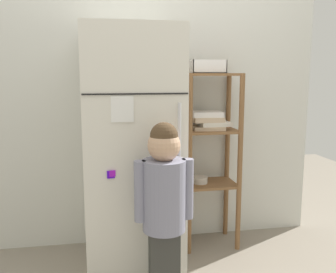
{
  "coord_description": "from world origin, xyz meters",
  "views": [
    {
      "loc": [
        -0.42,
        -2.39,
        1.26
      ],
      "look_at": [
        0.02,
        0.02,
        0.86
      ],
      "focal_mm": 39.77,
      "sensor_mm": 36.0,
      "label": 1
    }
  ],
  "objects_px": {
    "refrigerator": "(132,149)",
    "fruit_bin": "(207,68)",
    "child_standing": "(164,195)",
    "pantry_shelf_unit": "(209,141)"
  },
  "relations": [
    {
      "from": "pantry_shelf_unit",
      "to": "refrigerator",
      "type": "bearing_deg",
      "value": -164.0
    },
    {
      "from": "pantry_shelf_unit",
      "to": "child_standing",
      "type": "bearing_deg",
      "value": -124.62
    },
    {
      "from": "refrigerator",
      "to": "pantry_shelf_unit",
      "type": "relative_size",
      "value": 1.22
    },
    {
      "from": "refrigerator",
      "to": "pantry_shelf_unit",
      "type": "distance_m",
      "value": 0.6
    },
    {
      "from": "child_standing",
      "to": "fruit_bin",
      "type": "bearing_deg",
      "value": 57.18
    },
    {
      "from": "refrigerator",
      "to": "fruit_bin",
      "type": "distance_m",
      "value": 0.79
    },
    {
      "from": "refrigerator",
      "to": "fruit_bin",
      "type": "height_order",
      "value": "refrigerator"
    },
    {
      "from": "refrigerator",
      "to": "child_standing",
      "type": "distance_m",
      "value": 0.52
    },
    {
      "from": "child_standing",
      "to": "fruit_bin",
      "type": "relative_size",
      "value": 4.19
    },
    {
      "from": "child_standing",
      "to": "pantry_shelf_unit",
      "type": "bearing_deg",
      "value": 55.38
    }
  ]
}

